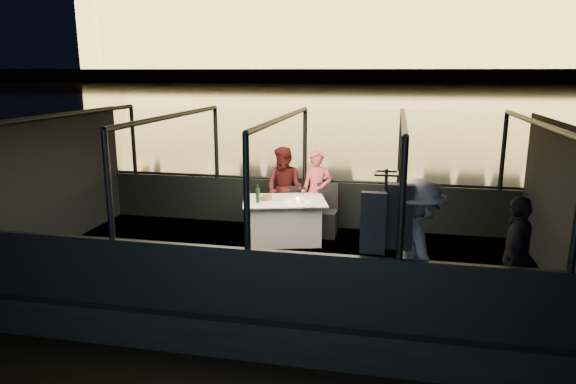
% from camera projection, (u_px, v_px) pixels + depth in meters
% --- Properties ---
extents(river_water, '(500.00, 500.00, 0.00)m').
position_uv_depth(river_water, '(386.00, 92.00, 84.66)').
color(river_water, black).
rests_on(river_water, ground).
extents(boat_hull, '(8.60, 4.40, 1.00)m').
position_uv_depth(boat_hull, '(283.00, 289.00, 8.45)').
color(boat_hull, black).
rests_on(boat_hull, river_water).
extents(boat_deck, '(8.00, 4.00, 0.04)m').
position_uv_depth(boat_deck, '(283.00, 261.00, 8.34)').
color(boat_deck, black).
rests_on(boat_deck, boat_hull).
extents(gunwale_port, '(8.00, 0.08, 0.90)m').
position_uv_depth(gunwale_port, '(304.00, 203.00, 10.13)').
color(gunwale_port, black).
rests_on(gunwale_port, boat_deck).
extents(gunwale_starboard, '(8.00, 0.08, 0.90)m').
position_uv_depth(gunwale_starboard, '(248.00, 283.00, 6.32)').
color(gunwale_starboard, black).
rests_on(gunwale_starboard, boat_deck).
extents(cabin_glass_port, '(8.00, 0.02, 1.40)m').
position_uv_depth(cabin_glass_port, '(305.00, 145.00, 9.87)').
color(cabin_glass_port, '#99B2B2').
rests_on(cabin_glass_port, gunwale_port).
extents(cabin_glass_starboard, '(8.00, 0.02, 1.40)m').
position_uv_depth(cabin_glass_starboard, '(247.00, 193.00, 6.06)').
color(cabin_glass_starboard, '#99B2B2').
rests_on(cabin_glass_starboard, gunwale_starboard).
extents(cabin_roof_glass, '(8.00, 4.00, 0.02)m').
position_uv_depth(cabin_roof_glass, '(283.00, 118.00, 7.80)').
color(cabin_roof_glass, '#99B2B2').
rests_on(cabin_roof_glass, boat_deck).
extents(end_wall_fore, '(0.02, 4.00, 2.30)m').
position_uv_depth(end_wall_fore, '(57.00, 181.00, 8.86)').
color(end_wall_fore, black).
rests_on(end_wall_fore, boat_deck).
extents(end_wall_aft, '(0.02, 4.00, 2.30)m').
position_uv_depth(end_wall_aft, '(558.00, 205.00, 7.27)').
color(end_wall_aft, black).
rests_on(end_wall_aft, boat_deck).
extents(canopy_ribs, '(8.00, 4.00, 2.30)m').
position_uv_depth(canopy_ribs, '(283.00, 192.00, 8.07)').
color(canopy_ribs, black).
rests_on(canopy_ribs, boat_deck).
extents(embankment, '(400.00, 140.00, 6.00)m').
position_uv_depth(embankment, '(393.00, 77.00, 208.26)').
color(embankment, '#423D33').
rests_on(embankment, ground).
extents(dining_table_central, '(1.68, 1.40, 0.77)m').
position_uv_depth(dining_table_central, '(284.00, 220.00, 9.20)').
color(dining_table_central, silver).
rests_on(dining_table_central, boat_deck).
extents(chair_port_left, '(0.47, 0.47, 0.85)m').
position_uv_depth(chair_port_left, '(295.00, 210.00, 9.67)').
color(chair_port_left, black).
rests_on(chair_port_left, boat_deck).
extents(chair_port_right, '(0.45, 0.45, 0.95)m').
position_uv_depth(chair_port_right, '(324.00, 212.00, 9.48)').
color(chair_port_right, black).
rests_on(chair_port_right, boat_deck).
extents(coat_stand, '(0.58, 0.48, 1.90)m').
position_uv_depth(coat_stand, '(383.00, 251.00, 6.14)').
color(coat_stand, black).
rests_on(coat_stand, boat_deck).
extents(person_woman_coral, '(0.57, 0.38, 1.56)m').
position_uv_depth(person_woman_coral, '(317.00, 193.00, 9.70)').
color(person_woman_coral, '#DD505B').
rests_on(person_woman_coral, boat_deck).
extents(person_man_maroon, '(0.92, 0.82, 1.60)m').
position_uv_depth(person_man_maroon, '(285.00, 191.00, 9.83)').
color(person_man_maroon, '#461313').
rests_on(person_man_maroon, boat_deck).
extents(passenger_stripe, '(1.00, 1.29, 1.75)m').
position_uv_depth(passenger_stripe, '(418.00, 251.00, 6.28)').
color(passenger_stripe, white).
rests_on(passenger_stripe, boat_deck).
extents(passenger_dark, '(0.65, 0.98, 1.55)m').
position_uv_depth(passenger_dark, '(517.00, 251.00, 6.29)').
color(passenger_dark, black).
rests_on(passenger_dark, boat_deck).
extents(wine_bottle, '(0.07, 0.07, 0.32)m').
position_uv_depth(wine_bottle, '(258.00, 194.00, 8.91)').
color(wine_bottle, '#123217').
rests_on(wine_bottle, dining_table_central).
extents(bread_basket, '(0.24, 0.24, 0.08)m').
position_uv_depth(bread_basket, '(266.00, 198.00, 9.11)').
color(bread_basket, brown).
rests_on(bread_basket, dining_table_central).
extents(amber_candle, '(0.06, 0.06, 0.07)m').
position_uv_depth(amber_candle, '(298.00, 200.00, 8.96)').
color(amber_candle, gold).
rests_on(amber_candle, dining_table_central).
extents(plate_near, '(0.24, 0.24, 0.01)m').
position_uv_depth(plate_near, '(308.00, 206.00, 8.66)').
color(plate_near, silver).
rests_on(plate_near, dining_table_central).
extents(plate_far, '(0.21, 0.21, 0.01)m').
position_uv_depth(plate_far, '(280.00, 200.00, 9.09)').
color(plate_far, silver).
rests_on(plate_far, dining_table_central).
extents(wine_glass_white, '(0.06, 0.06, 0.17)m').
position_uv_depth(wine_glass_white, '(261.00, 199.00, 8.82)').
color(wine_glass_white, silver).
rests_on(wine_glass_white, dining_table_central).
extents(wine_glass_red, '(0.08, 0.08, 0.21)m').
position_uv_depth(wine_glass_red, '(303.00, 196.00, 8.97)').
color(wine_glass_red, white).
rests_on(wine_glass_red, dining_table_central).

